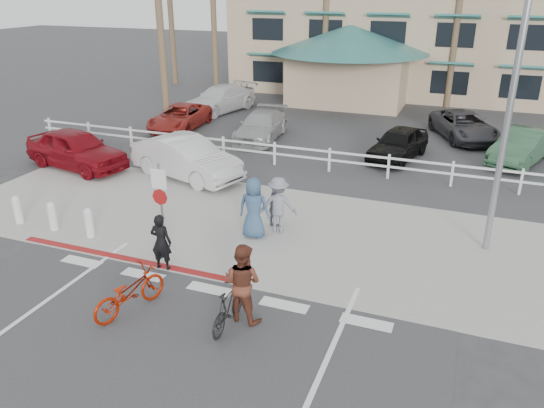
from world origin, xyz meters
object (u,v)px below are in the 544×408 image
at_px(sign_post, 161,202).
at_px(car_white_sedan, 186,158).
at_px(bike_black, 228,307).
at_px(bike_red, 129,292).
at_px(car_red_compact, 76,149).

bearing_deg(sign_post, car_white_sedan, 113.27).
relative_size(bike_black, car_white_sedan, 0.33).
xyz_separation_m(bike_black, car_white_sedan, (-5.80, 8.40, 0.32)).
bearing_deg(bike_black, car_white_sedan, -55.75).
distance_m(bike_red, car_white_sedan, 9.34).
height_order(bike_black, car_red_compact, car_red_compact).
relative_size(bike_red, car_white_sedan, 0.41).
height_order(bike_black, car_white_sedan, car_white_sedan).
xyz_separation_m(bike_red, car_red_compact, (-8.26, 8.13, 0.29)).
bearing_deg(car_white_sedan, bike_red, -141.10).
bearing_deg(car_red_compact, bike_red, -123.23).
xyz_separation_m(bike_red, bike_black, (2.41, 0.30, -0.04)).
bearing_deg(car_red_compact, sign_post, -113.29).
height_order(sign_post, bike_red, sign_post).
xyz_separation_m(sign_post, bike_black, (3.40, -2.81, -0.96)).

